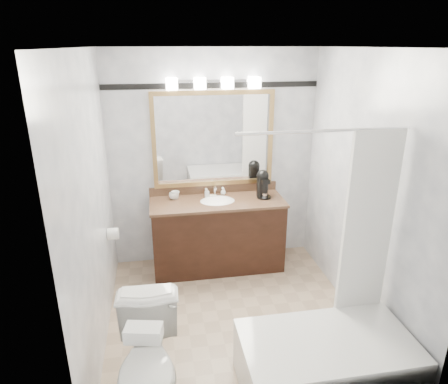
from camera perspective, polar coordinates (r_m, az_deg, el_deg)
The scene contains 15 objects.
room at distance 3.47m, azimuth 1.64°, elevation -1.20°, with size 2.42×2.62×2.52m.
vanity at distance 4.71m, azimuth -0.92°, elevation -5.86°, with size 1.53×0.58×0.97m.
mirror at distance 4.60m, azimuth -1.52°, elevation 7.51°, with size 1.40×0.04×1.10m.
vanity_light_bar at distance 4.45m, azimuth -1.49°, elevation 15.33°, with size 1.02×0.14×0.12m.
accent_stripe at distance 4.52m, azimuth -1.61°, elevation 14.98°, with size 2.40×0.01×0.06m, color black.
bathtub at distance 3.40m, azimuth 14.62°, elevation -21.66°, with size 1.30×0.75×1.96m.
tp_roll at distance 4.26m, azimuth -15.56°, elevation -5.76°, with size 0.12×0.12×0.11m, color white.
toilet at distance 3.08m, azimuth -10.72°, elevation -23.36°, with size 0.46×0.81×0.82m, color white.
tissue_box at distance 2.63m, azimuth -11.42°, elevation -19.13°, with size 0.23×0.12×0.09m, color white.
coffee_maker at distance 4.64m, azimuth 5.55°, elevation 1.29°, with size 0.17×0.21×0.32m.
cup_left at distance 4.62m, azimuth -7.25°, elevation -0.54°, with size 0.10×0.10×0.08m, color white.
cup_right at distance 4.62m, azimuth -6.95°, elevation -0.43°, with size 0.09×0.09×0.09m, color white.
soap_bottle_a at distance 4.64m, azimuth -2.45°, elevation -0.11°, with size 0.05×0.05×0.10m, color white.
soap_bottle_b at distance 4.72m, azimuth -0.12°, elevation 0.09°, with size 0.06×0.06×0.08m, color white.
soap_bar at distance 4.64m, azimuth -1.58°, elevation -0.61°, with size 0.08×0.05×0.02m, color beige.
Camera 1 is at (-0.65, -3.16, 2.52)m, focal length 32.00 mm.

